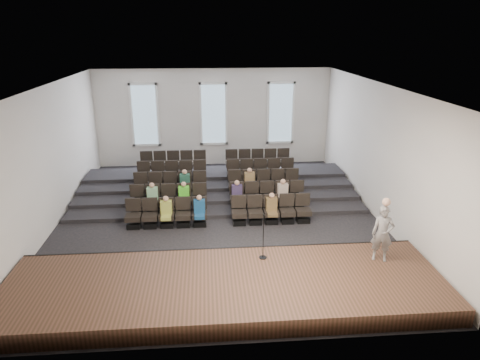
# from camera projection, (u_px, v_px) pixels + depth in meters

# --- Properties ---
(ground) EXTENTS (14.00, 14.00, 0.00)m
(ground) POSITION_uv_depth(u_px,v_px,m) (219.00, 218.00, 16.39)
(ground) COLOR black
(ground) RESTS_ON ground
(ceiling) EXTENTS (12.00, 14.00, 0.02)m
(ceiling) POSITION_uv_depth(u_px,v_px,m) (217.00, 85.00, 14.72)
(ceiling) COLOR white
(ceiling) RESTS_ON ground
(wall_back) EXTENTS (12.00, 0.04, 5.00)m
(wall_back) POSITION_uv_depth(u_px,v_px,m) (214.00, 118.00, 22.16)
(wall_back) COLOR silver
(wall_back) RESTS_ON ground
(wall_front) EXTENTS (12.00, 0.04, 5.00)m
(wall_front) POSITION_uv_depth(u_px,v_px,m) (229.00, 248.00, 8.96)
(wall_front) COLOR silver
(wall_front) RESTS_ON ground
(wall_left) EXTENTS (0.04, 14.00, 5.00)m
(wall_left) POSITION_uv_depth(u_px,v_px,m) (48.00, 159.00, 15.10)
(wall_left) COLOR silver
(wall_left) RESTS_ON ground
(wall_right) EXTENTS (0.04, 14.00, 5.00)m
(wall_right) POSITION_uv_depth(u_px,v_px,m) (378.00, 152.00, 16.02)
(wall_right) COLOR silver
(wall_right) RESTS_ON ground
(stage) EXTENTS (11.80, 3.60, 0.50)m
(stage) POSITION_uv_depth(u_px,v_px,m) (226.00, 288.00, 11.52)
(stage) COLOR #4E2F21
(stage) RESTS_ON ground
(stage_lip) EXTENTS (11.80, 0.06, 0.52)m
(stage_lip) POSITION_uv_depth(u_px,v_px,m) (223.00, 255.00, 13.18)
(stage_lip) COLOR black
(stage_lip) RESTS_ON ground
(risers) EXTENTS (11.80, 4.80, 0.60)m
(risers) POSITION_uv_depth(u_px,v_px,m) (217.00, 185.00, 19.31)
(risers) COLOR black
(risers) RESTS_ON ground
(seating_rows) EXTENTS (6.80, 4.70, 1.67)m
(seating_rows) POSITION_uv_depth(u_px,v_px,m) (218.00, 187.00, 17.62)
(seating_rows) COLOR black
(seating_rows) RESTS_ON ground
(windows) EXTENTS (8.44, 0.10, 3.24)m
(windows) POSITION_uv_depth(u_px,v_px,m) (214.00, 114.00, 22.03)
(windows) COLOR white
(windows) RESTS_ON wall_back
(audience) EXTENTS (5.45, 2.64, 1.10)m
(audience) POSITION_uv_depth(u_px,v_px,m) (215.00, 195.00, 16.43)
(audience) COLOR #A0A943
(audience) RESTS_ON seating_rows
(speaker) EXTENTS (0.70, 0.58, 1.66)m
(speaker) POSITION_uv_depth(u_px,v_px,m) (383.00, 234.00, 12.18)
(speaker) COLOR slate
(speaker) RESTS_ON stage
(mic_stand) EXTENTS (0.23, 0.23, 1.40)m
(mic_stand) POSITION_uv_depth(u_px,v_px,m) (263.00, 245.00, 12.41)
(mic_stand) COLOR black
(mic_stand) RESTS_ON stage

